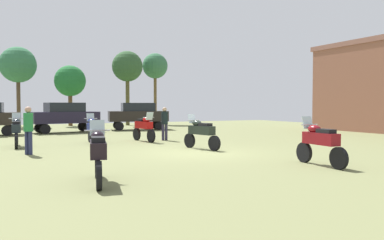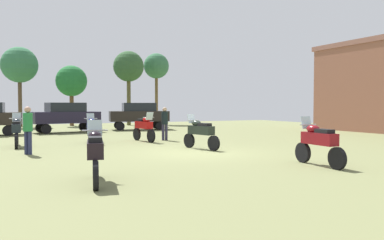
% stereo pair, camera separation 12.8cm
% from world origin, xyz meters
% --- Properties ---
extents(ground_plane, '(44.00, 52.00, 0.02)m').
position_xyz_m(ground_plane, '(0.00, 0.00, 0.01)').
color(ground_plane, olive).
extents(motorcycle_2, '(0.76, 2.15, 1.45)m').
position_xyz_m(motorcycle_2, '(0.68, 0.90, 0.73)').
color(motorcycle_2, black).
rests_on(motorcycle_2, ground).
extents(motorcycle_3, '(0.72, 2.13, 1.47)m').
position_xyz_m(motorcycle_3, '(-4.81, -4.36, 0.74)').
color(motorcycle_3, black).
rests_on(motorcycle_3, ground).
extents(motorcycle_4, '(0.67, 2.15, 1.49)m').
position_xyz_m(motorcycle_4, '(-0.29, 5.25, 0.75)').
color(motorcycle_4, black).
rests_on(motorcycle_4, ground).
extents(motorcycle_5, '(0.62, 2.06, 1.44)m').
position_xyz_m(motorcycle_5, '(-2.86, 5.30, 0.72)').
color(motorcycle_5, black).
rests_on(motorcycle_5, ground).
extents(motorcycle_6, '(0.62, 2.25, 1.49)m').
position_xyz_m(motorcycle_6, '(-6.18, 5.26, 0.75)').
color(motorcycle_6, black).
rests_on(motorcycle_6, ground).
extents(motorcycle_7, '(0.62, 2.17, 1.48)m').
position_xyz_m(motorcycle_7, '(1.83, -4.66, 0.75)').
color(motorcycle_7, black).
rests_on(motorcycle_7, ground).
extents(car_2, '(4.55, 2.53, 2.00)m').
position_xyz_m(car_2, '(2.48, 14.43, 1.19)').
color(car_2, black).
rests_on(car_2, ground).
extents(car_3, '(4.52, 2.42, 2.00)m').
position_xyz_m(car_3, '(-2.87, 13.80, 1.19)').
color(car_3, black).
rests_on(car_3, ground).
extents(person_2, '(0.39, 0.39, 1.73)m').
position_xyz_m(person_2, '(0.87, 5.35, 1.03)').
color(person_2, '#2F2D47').
rests_on(person_2, ground).
extents(person_3, '(0.48, 0.48, 1.78)m').
position_xyz_m(person_3, '(-5.89, 2.14, 1.07)').
color(person_3, '#272B51').
rests_on(person_3, ground).
extents(tree_1, '(2.72, 2.72, 5.33)m').
position_xyz_m(tree_1, '(-1.13, 22.31, 3.94)').
color(tree_1, brown).
rests_on(tree_1, ground).
extents(tree_3, '(2.43, 2.43, 6.83)m').
position_xyz_m(tree_3, '(6.80, 22.11, 5.55)').
color(tree_3, brown).
rests_on(tree_3, ground).
extents(tree_4, '(2.76, 2.76, 6.72)m').
position_xyz_m(tree_4, '(3.69, 20.99, 5.28)').
color(tree_4, '#4D4A27').
rests_on(tree_4, ground).
extents(tree_5, '(3.03, 3.03, 6.77)m').
position_xyz_m(tree_5, '(-5.29, 22.93, 5.23)').
color(tree_5, '#4C3927').
rests_on(tree_5, ground).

